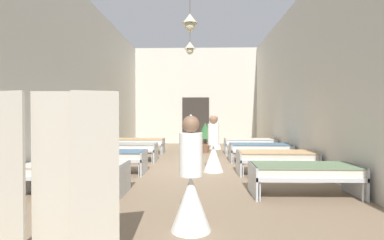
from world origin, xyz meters
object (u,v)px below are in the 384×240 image
(nurse_near_aisle, at_px, (191,189))
(bed_right_row_3, at_px, (250,142))
(bed_left_row_3, at_px, (139,142))
(bed_left_row_2, at_px, (127,148))
(nurse_mid_aisle, at_px, (215,137))
(bed_right_row_2, at_px, (260,148))
(nurse_far_aisle, at_px, (213,151))
(bed_right_row_0, at_px, (304,172))
(bed_right_row_1, at_px, (276,157))
(bed_left_row_0, at_px, (75,171))
(potted_plant, at_px, (205,133))
(bed_left_row_1, at_px, (108,156))
(privacy_screen, at_px, (52,182))

(nurse_near_aisle, bearing_deg, bed_right_row_3, -27.93)
(bed_left_row_3, bearing_deg, bed_left_row_2, -90.00)
(bed_right_row_3, relative_size, nurse_mid_aisle, 1.28)
(bed_left_row_3, relative_size, nurse_mid_aisle, 1.28)
(bed_right_row_2, xyz_separation_m, nurse_far_aisle, (-1.54, -1.60, 0.09))
(bed_right_row_0, distance_m, bed_right_row_1, 1.90)
(nurse_near_aisle, bearing_deg, bed_right_row_1, -42.28)
(bed_left_row_0, xyz_separation_m, bed_left_row_2, (0.00, 3.80, 0.00))
(nurse_mid_aisle, bearing_deg, bed_right_row_2, -114.28)
(bed_left_row_0, height_order, bed_right_row_2, same)
(bed_left_row_2, bearing_deg, nurse_near_aisle, -67.78)
(nurse_far_aisle, xyz_separation_m, potted_plant, (-0.14, 3.87, 0.25))
(nurse_near_aisle, bearing_deg, nurse_mid_aisle, -17.71)
(bed_left_row_2, relative_size, nurse_far_aisle, 1.28)
(nurse_mid_aisle, distance_m, potted_plant, 1.28)
(bed_right_row_2, bearing_deg, nurse_near_aisle, -110.36)
(bed_right_row_0, xyz_separation_m, bed_right_row_1, (0.00, 1.90, 0.00))
(bed_left_row_3, bearing_deg, bed_right_row_2, -24.18)
(nurse_far_aisle, bearing_deg, nurse_near_aisle, 124.46)
(bed_left_row_3, height_order, potted_plant, potted_plant)
(bed_right_row_0, bearing_deg, nurse_mid_aisle, 99.54)
(bed_left_row_0, bearing_deg, nurse_near_aisle, -36.30)
(bed_left_row_0, xyz_separation_m, bed_right_row_3, (4.23, 5.70, 0.00))
(bed_left_row_1, distance_m, bed_right_row_1, 4.23)
(bed_right_row_0, bearing_deg, potted_plant, 105.51)
(nurse_mid_aisle, bearing_deg, bed_right_row_0, -124.23)
(bed_right_row_0, height_order, privacy_screen, privacy_screen)
(bed_left_row_1, bearing_deg, bed_left_row_3, 90.00)
(bed_left_row_0, xyz_separation_m, nurse_near_aisle, (2.22, -1.63, 0.09))
(bed_left_row_3, relative_size, potted_plant, 1.60)
(bed_right_row_2, xyz_separation_m, nurse_mid_aisle, (-1.22, 3.44, 0.09))
(privacy_screen, bearing_deg, bed_left_row_3, 94.66)
(nurse_near_aisle, relative_size, nurse_mid_aisle, 1.00)
(bed_right_row_0, xyz_separation_m, nurse_near_aisle, (-2.01, -1.63, 0.09))
(bed_right_row_3, xyz_separation_m, privacy_screen, (-3.28, -8.35, 0.41))
(bed_left_row_2, xyz_separation_m, nurse_far_aisle, (2.69, -1.60, 0.09))
(bed_right_row_3, bearing_deg, bed_right_row_0, -90.00)
(nurse_near_aisle, distance_m, nurse_far_aisle, 3.85)
(bed_left_row_0, height_order, nurse_near_aisle, nurse_near_aisle)
(bed_left_row_2, xyz_separation_m, bed_right_row_2, (4.23, 0.00, 0.00))
(nurse_near_aisle, distance_m, nurse_mid_aisle, 8.90)
(bed_right_row_2, height_order, privacy_screen, privacy_screen)
(bed_right_row_1, relative_size, bed_right_row_3, 1.00)
(privacy_screen, bearing_deg, bed_left_row_2, 96.55)
(bed_left_row_2, height_order, nurse_near_aisle, nurse_near_aisle)
(bed_left_row_0, bearing_deg, nurse_mid_aisle, 67.37)
(nurse_far_aisle, height_order, privacy_screen, privacy_screen)
(bed_right_row_0, xyz_separation_m, nurse_far_aisle, (-1.54, 2.20, 0.09))
(bed_right_row_0, relative_size, bed_left_row_2, 1.00)
(bed_left_row_3, relative_size, privacy_screen, 1.12)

